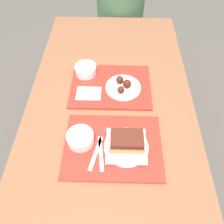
{
  "coord_description": "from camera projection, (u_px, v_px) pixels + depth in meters",
  "views": [
    {
      "loc": [
        0.03,
        -0.66,
        1.64
      ],
      "look_at": [
        0.01,
        -0.01,
        0.78
      ],
      "focal_mm": 35.0,
      "sensor_mm": 36.0,
      "label": 1
    }
  ],
  "objects": [
    {
      "name": "plastic_knife_near",
      "position": [
        101.0,
        153.0,
        0.97
      ],
      "size": [
        0.04,
        0.17,
        0.0
      ],
      "color": "white",
      "rests_on": "tray_near"
    },
    {
      "name": "ground_plane",
      "position": [
        110.0,
        171.0,
        1.7
      ],
      "size": [
        12.0,
        12.0,
        0.0
      ],
      "primitive_type": "plane",
      "color": "#4C4742"
    },
    {
      "name": "tray_near",
      "position": [
        113.0,
        146.0,
        1.0
      ],
      "size": [
        0.45,
        0.34,
        0.01
      ],
      "color": "red",
      "rests_on": "picnic_table"
    },
    {
      "name": "plastic_fork_near",
      "position": [
        96.0,
        153.0,
        0.97
      ],
      "size": [
        0.06,
        0.17,
        0.0
      ],
      "color": "white",
      "rests_on": "tray_near"
    },
    {
      "name": "person_seated_across",
      "position": [
        121.0,
        1.0,
        1.79
      ],
      "size": [
        0.39,
        0.39,
        0.73
      ],
      "color": "#477051",
      "rests_on": "picnic_bench_far"
    },
    {
      "name": "brisket_sandwich_plate",
      "position": [
        127.0,
        143.0,
        0.96
      ],
      "size": [
        0.2,
        0.2,
        0.09
      ],
      "color": "white",
      "rests_on": "tray_near"
    },
    {
      "name": "picnic_table",
      "position": [
        110.0,
        124.0,
        1.18
      ],
      "size": [
        0.89,
        1.86,
        0.74
      ],
      "color": "brown",
      "rests_on": "ground_plane"
    },
    {
      "name": "condiment_packet",
      "position": [
        107.0,
        131.0,
        1.04
      ],
      "size": [
        0.04,
        0.03,
        0.01
      ],
      "color": "#3F3F47",
      "rests_on": "tray_near"
    },
    {
      "name": "wings_plate_far",
      "position": [
        123.0,
        86.0,
        1.2
      ],
      "size": [
        0.2,
        0.2,
        0.05
      ],
      "color": "white",
      "rests_on": "tray_far"
    },
    {
      "name": "tray_far",
      "position": [
        111.0,
        86.0,
        1.23
      ],
      "size": [
        0.45,
        0.34,
        0.01
      ],
      "color": "red",
      "rests_on": "picnic_table"
    },
    {
      "name": "napkin_far",
      "position": [
        89.0,
        93.0,
        1.18
      ],
      "size": [
        0.13,
        0.09,
        0.01
      ],
      "color": "white",
      "rests_on": "tray_far"
    },
    {
      "name": "bowl_coleslaw_far",
      "position": [
        86.0,
        69.0,
        1.26
      ],
      "size": [
        0.12,
        0.12,
        0.05
      ],
      "color": "white",
      "rests_on": "tray_far"
    },
    {
      "name": "picnic_bench_far",
      "position": [
        114.0,
        40.0,
        2.09
      ],
      "size": [
        0.84,
        0.28,
        0.46
      ],
      "color": "brown",
      "rests_on": "ground_plane"
    },
    {
      "name": "bowl_coleslaw_near",
      "position": [
        80.0,
        138.0,
        0.99
      ],
      "size": [
        0.12,
        0.12,
        0.05
      ],
      "color": "white",
      "rests_on": "tray_near"
    }
  ]
}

